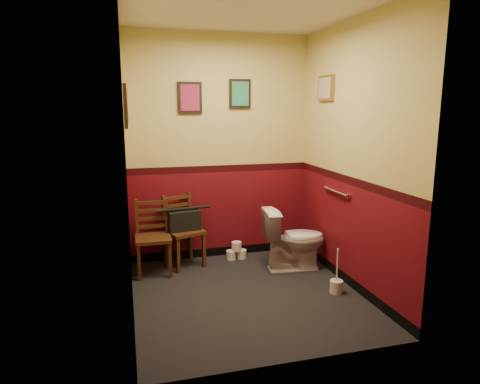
{
  "coord_description": "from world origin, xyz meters",
  "views": [
    {
      "loc": [
        -1.1,
        -3.84,
        1.84
      ],
      "look_at": [
        0.0,
        0.25,
        1.0
      ],
      "focal_mm": 32.0,
      "sensor_mm": 36.0,
      "label": 1
    }
  ],
  "objects": [
    {
      "name": "toilet",
      "position": [
        0.72,
        0.54,
        0.35
      ],
      "size": [
        0.75,
        0.46,
        0.7
      ],
      "primitive_type": "imported",
      "rotation": [
        0.0,
        0.0,
        1.48
      ],
      "color": "white",
      "rests_on": "floor"
    },
    {
      "name": "framed_print_back_a",
      "position": [
        -0.35,
        1.18,
        1.95
      ],
      "size": [
        0.28,
        0.04,
        0.36
      ],
      "color": "black",
      "rests_on": "wall_back"
    },
    {
      "name": "chair_right",
      "position": [
        -0.5,
        1.01,
        0.42
      ],
      "size": [
        0.5,
        0.5,
        0.84
      ],
      "rotation": [
        0.0,
        0.0,
        0.34
      ],
      "color": "#452914",
      "rests_on": "floor"
    },
    {
      "name": "framed_print_right",
      "position": [
        1.08,
        0.6,
        2.05
      ],
      "size": [
        0.04,
        0.34,
        0.28
      ],
      "color": "olive",
      "rests_on": "wall_right"
    },
    {
      "name": "wall_back",
      "position": [
        0.0,
        1.2,
        1.35
      ],
      "size": [
        2.2,
        0.0,
        2.7
      ],
      "primitive_type": "cube",
      "rotation": [
        1.57,
        0.0,
        0.0
      ],
      "color": "#5A0B14",
      "rests_on": "ground"
    },
    {
      "name": "wall_front",
      "position": [
        0.0,
        -1.2,
        1.35
      ],
      "size": [
        2.2,
        0.0,
        2.7
      ],
      "primitive_type": "cube",
      "rotation": [
        -1.57,
        0.0,
        0.0
      ],
      "color": "#5A0B14",
      "rests_on": "ground"
    },
    {
      "name": "toilet_brush",
      "position": [
        0.89,
        -0.19,
        0.08
      ],
      "size": [
        0.13,
        0.13,
        0.47
      ],
      "color": "silver",
      "rests_on": "floor"
    },
    {
      "name": "chair_left",
      "position": [
        -0.85,
        0.84,
        0.41
      ],
      "size": [
        0.39,
        0.39,
        0.83
      ],
      "rotation": [
        0.0,
        0.0,
        -0.02
      ],
      "color": "#452914",
      "rests_on": "floor"
    },
    {
      "name": "wall_left",
      "position": [
        -1.1,
        0.0,
        1.35
      ],
      "size": [
        0.0,
        2.4,
        2.7
      ],
      "primitive_type": "cube",
      "rotation": [
        1.57,
        0.0,
        1.57
      ],
      "color": "#5A0B14",
      "rests_on": "ground"
    },
    {
      "name": "floor",
      "position": [
        0.0,
        0.0,
        0.0
      ],
      "size": [
        2.2,
        2.4,
        0.0
      ],
      "primitive_type": "cube",
      "color": "black",
      "rests_on": "ground"
    },
    {
      "name": "wall_right",
      "position": [
        1.1,
        0.0,
        1.35
      ],
      "size": [
        0.0,
        2.4,
        2.7
      ],
      "primitive_type": "cube",
      "rotation": [
        1.57,
        0.0,
        -1.57
      ],
      "color": "#5A0B14",
      "rests_on": "ground"
    },
    {
      "name": "ceiling",
      "position": [
        0.0,
        0.0,
        2.7
      ],
      "size": [
        2.2,
        2.4,
        0.0
      ],
      "primitive_type": "cube",
      "rotation": [
        3.14,
        0.0,
        0.0
      ],
      "color": "silver",
      "rests_on": "ground"
    },
    {
      "name": "grab_bar",
      "position": [
        1.07,
        0.25,
        0.95
      ],
      "size": [
        0.05,
        0.56,
        0.06
      ],
      "color": "silver",
      "rests_on": "wall_right"
    },
    {
      "name": "framed_print_back_b",
      "position": [
        0.25,
        1.18,
        2.0
      ],
      "size": [
        0.26,
        0.04,
        0.34
      ],
      "color": "black",
      "rests_on": "wall_back"
    },
    {
      "name": "tp_stack",
      "position": [
        0.16,
        1.02,
        0.09
      ],
      "size": [
        0.25,
        0.13,
        0.22
      ],
      "color": "silver",
      "rests_on": "floor"
    },
    {
      "name": "handbag",
      "position": [
        -0.48,
        0.97,
        0.55
      ],
      "size": [
        0.39,
        0.24,
        0.27
      ],
      "rotation": [
        0.0,
        0.0,
        0.16
      ],
      "color": "black",
      "rests_on": "chair_right"
    },
    {
      "name": "framed_print_left",
      "position": [
        -1.08,
        0.1,
        1.85
      ],
      "size": [
        0.04,
        0.3,
        0.38
      ],
      "color": "black",
      "rests_on": "wall_left"
    }
  ]
}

